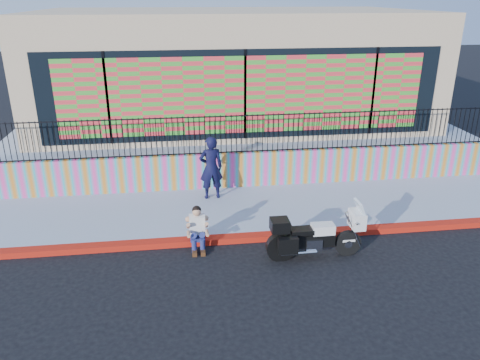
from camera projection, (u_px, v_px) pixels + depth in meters
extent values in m
plane|color=black|center=(268.00, 239.00, 11.88)|extent=(90.00, 90.00, 0.00)
cube|color=#AF210C|center=(268.00, 236.00, 11.85)|extent=(16.00, 0.30, 0.15)
cube|color=#939EB1|center=(257.00, 209.00, 13.37)|extent=(16.00, 3.00, 0.15)
cube|color=#E83D94|center=(249.00, 169.00, 14.61)|extent=(16.00, 0.20, 1.10)
cube|color=#939EB1|center=(230.00, 128.00, 19.33)|extent=(16.00, 10.00, 1.25)
cube|color=tan|center=(230.00, 64.00, 18.18)|extent=(14.00, 8.00, 4.00)
cube|color=black|center=(245.00, 95.00, 14.63)|extent=(12.60, 0.04, 2.80)
cube|color=#E6333A|center=(245.00, 95.00, 14.60)|extent=(11.48, 0.02, 2.40)
cylinder|color=black|center=(348.00, 243.00, 11.05)|extent=(0.63, 0.13, 0.63)
cylinder|color=black|center=(281.00, 248.00, 10.85)|extent=(0.63, 0.13, 0.63)
cube|color=black|center=(315.00, 239.00, 10.89)|extent=(0.90, 0.27, 0.32)
cube|color=silver|center=(313.00, 243.00, 10.92)|extent=(0.38, 0.32, 0.28)
cube|color=silver|center=(323.00, 229.00, 10.81)|extent=(0.52, 0.30, 0.23)
cube|color=black|center=(302.00, 231.00, 10.76)|extent=(0.52, 0.32, 0.11)
cube|color=silver|center=(357.00, 219.00, 10.84)|extent=(0.28, 0.49, 0.40)
cube|color=silver|center=(360.00, 207.00, 10.74)|extent=(0.17, 0.44, 0.32)
cube|color=black|center=(280.00, 225.00, 10.63)|extent=(0.42, 0.40, 0.28)
cube|color=black|center=(288.00, 246.00, 10.52)|extent=(0.46, 0.17, 0.38)
cube|color=black|center=(283.00, 234.00, 11.05)|extent=(0.46, 0.17, 0.38)
cube|color=silver|center=(348.00, 240.00, 11.01)|extent=(0.30, 0.15, 0.06)
imported|color=black|center=(211.00, 168.00, 13.59)|extent=(0.73, 0.52, 1.89)
cube|color=navy|center=(198.00, 236.00, 11.50)|extent=(0.36, 0.28, 0.18)
cube|color=white|center=(197.00, 225.00, 11.34)|extent=(0.38, 0.27, 0.54)
sphere|color=tan|center=(197.00, 212.00, 11.17)|extent=(0.21, 0.21, 0.21)
cube|color=#472814|center=(195.00, 253.00, 11.15)|extent=(0.11, 0.26, 0.10)
cube|color=#472814|center=(203.00, 252.00, 11.18)|extent=(0.11, 0.26, 0.10)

